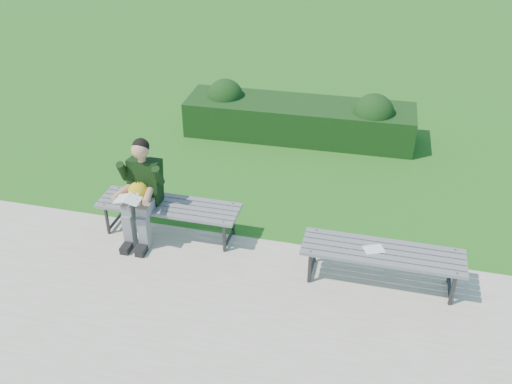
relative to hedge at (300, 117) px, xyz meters
name	(u,v)px	position (x,y,z in m)	size (l,w,h in m)	color
ground	(260,240)	(0.05, -3.08, -0.35)	(80.00, 80.00, 0.00)	#297B25
walkway	(220,338)	(0.05, -4.83, -0.34)	(30.00, 3.50, 0.02)	#A6998D
hedge	(300,117)	(0.00, 0.00, 0.00)	(3.86, 1.06, 0.91)	#16370D
bench_left	(169,208)	(-1.09, -3.25, 0.06)	(1.80, 0.50, 0.46)	slate
bench_right	(382,255)	(1.57, -3.56, 0.06)	(1.80, 0.50, 0.46)	slate
seated_boy	(141,189)	(-1.39, -3.34, 0.36)	(0.56, 0.76, 1.31)	slate
paper_sheet	(374,249)	(1.47, -3.56, 0.12)	(0.27, 0.24, 0.01)	white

